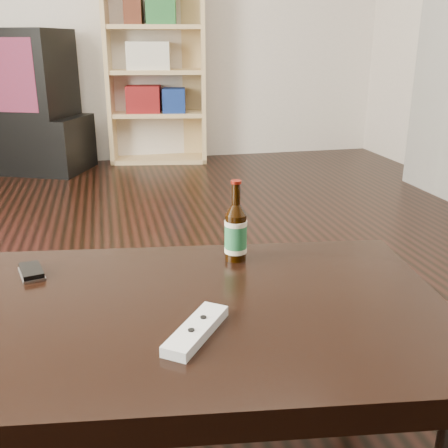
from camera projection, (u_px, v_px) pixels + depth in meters
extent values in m
cube|color=black|center=(89.00, 354.00, 1.70)|extent=(5.00, 6.00, 0.01)
cube|color=black|center=(20.00, 143.00, 4.11)|extent=(1.17, 0.90, 0.42)
cube|color=black|center=(11.00, 73.00, 3.94)|extent=(0.98, 0.82, 0.63)
cube|color=tan|center=(110.00, 72.00, 4.22)|extent=(0.09, 0.36, 1.46)
cube|color=tan|center=(203.00, 72.00, 4.26)|extent=(0.09, 0.36, 1.46)
cube|color=tan|center=(160.00, 158.00, 4.47)|extent=(0.84, 0.49, 0.03)
cube|color=tan|center=(158.00, 71.00, 4.39)|extent=(0.78, 0.17, 1.46)
cube|color=tan|center=(158.00, 114.00, 4.35)|extent=(0.76, 0.44, 0.03)
cube|color=tan|center=(157.00, 72.00, 4.24)|extent=(0.76, 0.44, 0.03)
cube|color=tan|center=(155.00, 27.00, 4.13)|extent=(0.76, 0.44, 0.03)
cube|color=maroon|center=(144.00, 99.00, 4.28)|extent=(0.30, 0.27, 0.21)
cube|color=navy|center=(174.00, 100.00, 4.30)|extent=(0.22, 0.25, 0.19)
cube|color=silver|center=(149.00, 56.00, 4.18)|extent=(0.37, 0.28, 0.21)
cube|color=#246730|center=(161.00, 10.00, 4.07)|extent=(0.26, 0.26, 0.21)
cube|color=#552516|center=(134.00, 12.00, 4.06)|extent=(0.17, 0.24, 0.19)
cube|color=black|center=(172.00, 319.00, 1.10)|extent=(1.24, 0.83, 0.06)
cylinder|color=black|center=(356.00, 333.00, 1.46)|extent=(0.08, 0.08, 0.38)
cylinder|color=black|center=(236.00, 237.00, 1.31)|extent=(0.07, 0.07, 0.12)
cylinder|color=#22663A|center=(236.00, 236.00, 1.30)|extent=(0.07, 0.07, 0.07)
cylinder|color=beige|center=(236.00, 223.00, 1.29)|extent=(0.07, 0.07, 0.01)
cylinder|color=beige|center=(236.00, 250.00, 1.32)|extent=(0.07, 0.07, 0.01)
cone|color=black|center=(236.00, 210.00, 1.28)|extent=(0.07, 0.07, 0.03)
cylinder|color=black|center=(236.00, 194.00, 1.27)|extent=(0.03, 0.03, 0.05)
cylinder|color=maroon|center=(236.00, 182.00, 1.26)|extent=(0.03, 0.03, 0.01)
cube|color=#ADADAF|center=(32.00, 273.00, 1.24)|extent=(0.07, 0.11, 0.01)
cube|color=black|center=(31.00, 271.00, 1.23)|extent=(0.07, 0.10, 0.01)
cylinder|color=#ADADAF|center=(33.00, 273.00, 1.21)|extent=(0.02, 0.02, 0.00)
cube|color=#BABABC|center=(196.00, 330.00, 0.98)|extent=(0.15, 0.18, 0.02)
cylinder|color=black|center=(203.00, 317.00, 1.00)|extent=(0.02, 0.02, 0.00)
cylinder|color=black|center=(191.00, 330.00, 0.96)|extent=(0.02, 0.02, 0.00)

